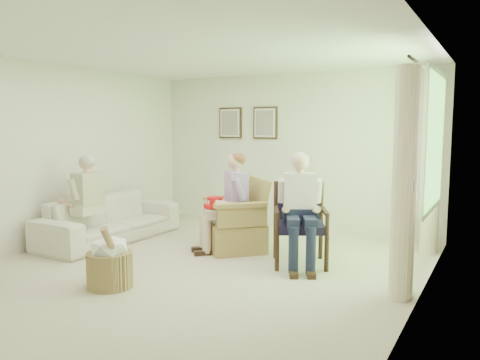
{
  "coord_description": "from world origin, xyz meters",
  "views": [
    {
      "loc": [
        3.17,
        -4.56,
        1.72
      ],
      "look_at": [
        0.3,
        0.51,
        1.05
      ],
      "focal_mm": 35.0,
      "sensor_mm": 36.0,
      "label": 1
    }
  ],
  "objects_px": {
    "person_sofa": "(83,196)",
    "red_hat": "(215,203)",
    "person_wicker": "(231,196)",
    "sofa": "(110,219)",
    "wood_armchair": "(303,221)",
    "person_dark": "(298,201)",
    "wicker_armchair": "(236,227)",
    "hatbox": "(110,261)"
  },
  "relations": [
    {
      "from": "person_wicker",
      "to": "person_dark",
      "type": "distance_m",
      "value": 1.07
    },
    {
      "from": "wicker_armchair",
      "to": "person_sofa",
      "type": "relative_size",
      "value": 0.77
    },
    {
      "from": "sofa",
      "to": "person_sofa",
      "type": "distance_m",
      "value": 0.65
    },
    {
      "from": "person_dark",
      "to": "person_sofa",
      "type": "distance_m",
      "value": 3.04
    },
    {
      "from": "red_hat",
      "to": "hatbox",
      "type": "relative_size",
      "value": 0.44
    },
    {
      "from": "person_wicker",
      "to": "wicker_armchair",
      "type": "bearing_deg",
      "value": 134.23
    },
    {
      "from": "sofa",
      "to": "wood_armchair",
      "type": "bearing_deg",
      "value": -83.4
    },
    {
      "from": "person_dark",
      "to": "red_hat",
      "type": "height_order",
      "value": "person_dark"
    },
    {
      "from": "wicker_armchair",
      "to": "person_wicker",
      "type": "relative_size",
      "value": 0.75
    },
    {
      "from": "sofa",
      "to": "person_dark",
      "type": "bearing_deg",
      "value": -86.55
    },
    {
      "from": "person_sofa",
      "to": "hatbox",
      "type": "distance_m",
      "value": 1.88
    },
    {
      "from": "red_hat",
      "to": "person_wicker",
      "type": "bearing_deg",
      "value": 36.35
    },
    {
      "from": "person_dark",
      "to": "person_wicker",
      "type": "bearing_deg",
      "value": 143.2
    },
    {
      "from": "sofa",
      "to": "person_wicker",
      "type": "relative_size",
      "value": 1.69
    },
    {
      "from": "wicker_armchair",
      "to": "wood_armchair",
      "type": "relative_size",
      "value": 1.01
    },
    {
      "from": "person_dark",
      "to": "wicker_armchair",
      "type": "bearing_deg",
      "value": 136.31
    },
    {
      "from": "person_dark",
      "to": "person_sofa",
      "type": "xyz_separation_m",
      "value": [
        -2.97,
        -0.67,
        -0.06
      ]
    },
    {
      "from": "sofa",
      "to": "red_hat",
      "type": "bearing_deg",
      "value": -82.63
    },
    {
      "from": "person_wicker",
      "to": "person_sofa",
      "type": "xyz_separation_m",
      "value": [
        -1.92,
        -0.85,
        -0.02
      ]
    },
    {
      "from": "wood_armchair",
      "to": "person_wicker",
      "type": "distance_m",
      "value": 1.08
    },
    {
      "from": "person_dark",
      "to": "red_hat",
      "type": "xyz_separation_m",
      "value": [
        -1.23,
        0.05,
        -0.13
      ]
    },
    {
      "from": "wood_armchair",
      "to": "red_hat",
      "type": "height_order",
      "value": "wood_armchair"
    },
    {
      "from": "person_wicker",
      "to": "hatbox",
      "type": "relative_size",
      "value": 1.86
    },
    {
      "from": "sofa",
      "to": "hatbox",
      "type": "height_order",
      "value": "hatbox"
    },
    {
      "from": "person_dark",
      "to": "wood_armchair",
      "type": "bearing_deg",
      "value": 62.86
    },
    {
      "from": "red_hat",
      "to": "sofa",
      "type": "bearing_deg",
      "value": -172.63
    },
    {
      "from": "sofa",
      "to": "person_dark",
      "type": "relative_size",
      "value": 1.64
    },
    {
      "from": "person_sofa",
      "to": "red_hat",
      "type": "bearing_deg",
      "value": 110.68
    },
    {
      "from": "hatbox",
      "to": "person_wicker",
      "type": "bearing_deg",
      "value": 77.58
    },
    {
      "from": "person_wicker",
      "to": "wood_armchair",
      "type": "bearing_deg",
      "value": 43.43
    },
    {
      "from": "wood_armchair",
      "to": "red_hat",
      "type": "bearing_deg",
      "value": 158.37
    },
    {
      "from": "wicker_armchair",
      "to": "sofa",
      "type": "xyz_separation_m",
      "value": [
        -1.92,
        -0.49,
        0.01
      ]
    },
    {
      "from": "wicker_armchair",
      "to": "red_hat",
      "type": "bearing_deg",
      "value": -79.98
    },
    {
      "from": "person_wicker",
      "to": "hatbox",
      "type": "height_order",
      "value": "person_wicker"
    },
    {
      "from": "wood_armchair",
      "to": "person_sofa",
      "type": "height_order",
      "value": "person_sofa"
    },
    {
      "from": "wicker_armchair",
      "to": "person_wicker",
      "type": "distance_m",
      "value": 0.48
    },
    {
      "from": "person_wicker",
      "to": "person_dark",
      "type": "bearing_deg",
      "value": 34.57
    },
    {
      "from": "sofa",
      "to": "person_sofa",
      "type": "relative_size",
      "value": 1.73
    },
    {
      "from": "wicker_armchair",
      "to": "wood_armchair",
      "type": "distance_m",
      "value": 1.08
    },
    {
      "from": "person_sofa",
      "to": "red_hat",
      "type": "relative_size",
      "value": 4.15
    },
    {
      "from": "wood_armchair",
      "to": "person_dark",
      "type": "distance_m",
      "value": 0.31
    },
    {
      "from": "person_sofa",
      "to": "red_hat",
      "type": "xyz_separation_m",
      "value": [
        1.73,
        0.72,
        -0.07
      ]
    }
  ]
}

